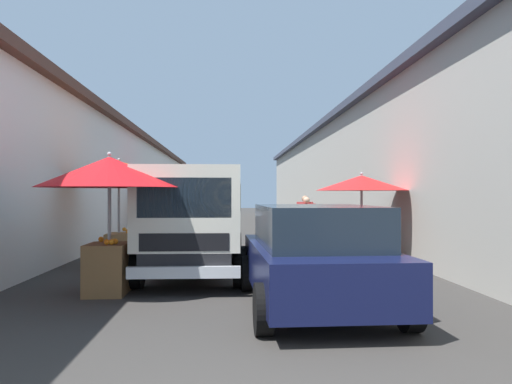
{
  "coord_description": "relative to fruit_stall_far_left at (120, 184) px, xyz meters",
  "views": [
    {
      "loc": [
        -2.14,
        0.17,
        1.6
      ],
      "look_at": [
        12.4,
        -0.63,
        1.68
      ],
      "focal_mm": 35.67,
      "sensor_mm": 36.0,
      "label": 1
    }
  ],
  "objects": [
    {
      "name": "hatchback_car",
      "position": [
        -4.92,
        -3.74,
        -1.1
      ],
      "size": [
        3.96,
        2.01,
        1.45
      ],
      "color": "#0F1438",
      "rests_on": "ground"
    },
    {
      "name": "ground",
      "position": [
        3.63,
        -2.68,
        -1.84
      ],
      "size": [
        90.0,
        90.0,
        0.0
      ],
      "primitive_type": "plane",
      "color": "#33302D"
    },
    {
      "name": "fruit_stall_near_left",
      "position": [
        -3.79,
        -0.62,
        -0.09
      ],
      "size": [
        2.28,
        2.28,
        2.29
      ],
      "color": "#9E9EA3",
      "rests_on": "ground"
    },
    {
      "name": "fruit_stall_far_left",
      "position": [
        0.0,
        0.0,
        0.0
      ],
      "size": [
        2.39,
        2.39,
        2.46
      ],
      "color": "#9E9EA3",
      "rests_on": "ground"
    },
    {
      "name": "building_left_whitewash",
      "position": [
        5.88,
        4.74,
        0.3
      ],
      "size": [
        49.8,
        7.5,
        4.26
      ],
      "color": "silver",
      "rests_on": "ground"
    },
    {
      "name": "delivery_truck",
      "position": [
        -2.59,
        -1.83,
        -0.8
      ],
      "size": [
        4.92,
        1.97,
        2.08
      ],
      "color": "black",
      "rests_on": "ground"
    },
    {
      "name": "vendor_by_crates",
      "position": [
        4.95,
        -5.1,
        -0.94
      ],
      "size": [
        0.44,
        0.5,
        1.57
      ],
      "color": "#665B4C",
      "rests_on": "ground"
    },
    {
      "name": "fruit_stall_near_right",
      "position": [
        -0.27,
        -5.63,
        -0.31
      ],
      "size": [
        2.14,
        2.14,
        2.13
      ],
      "color": "#9E9EA3",
      "rests_on": "ground"
    },
    {
      "name": "fruit_stall_mid_lane",
      "position": [
        7.51,
        -0.3,
        -0.11
      ],
      "size": [
        2.26,
        2.26,
        2.26
      ],
      "color": "#9E9EA3",
      "rests_on": "ground"
    },
    {
      "name": "building_right_concrete",
      "position": [
        5.88,
        -10.11,
        0.54
      ],
      "size": [
        49.8,
        7.5,
        4.74
      ],
      "color": "#A39E93",
      "rests_on": "ground"
    },
    {
      "name": "vendor_in_shade",
      "position": [
        3.86,
        -4.98,
        -0.97
      ],
      "size": [
        0.3,
        0.61,
        1.53
      ],
      "color": "#665B4C",
      "rests_on": "ground"
    }
  ]
}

